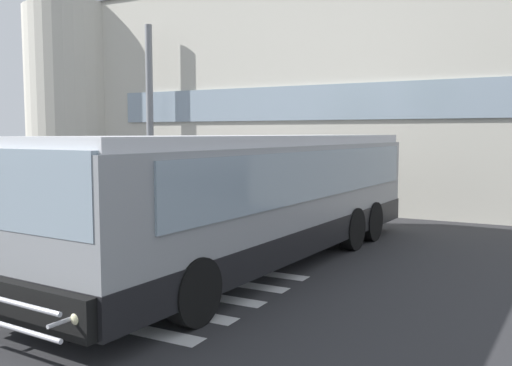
# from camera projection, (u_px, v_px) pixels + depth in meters

# --- Properties ---
(ground_plane) EXTENTS (80.00, 90.00, 0.02)m
(ground_plane) POSITION_uv_depth(u_px,v_px,m) (194.00, 238.00, 14.43)
(ground_plane) COLOR #2B2B2D
(ground_plane) RESTS_ON ground
(bay_paint_stripes) EXTENTS (4.40, 3.96, 0.01)m
(bay_paint_stripes) POSITION_uv_depth(u_px,v_px,m) (153.00, 287.00, 9.80)
(bay_paint_stripes) COLOR silver
(bay_paint_stripes) RESTS_ON ground
(terminal_building) EXTENTS (24.46, 13.80, 8.56)m
(terminal_building) POSITION_uv_depth(u_px,v_px,m) (328.00, 99.00, 24.61)
(terminal_building) COLOR beige
(terminal_building) RESTS_ON ground
(entry_support_column) EXTENTS (0.28, 0.28, 6.95)m
(entry_support_column) POSITION_uv_depth(u_px,v_px,m) (150.00, 115.00, 21.56)
(entry_support_column) COLOR slate
(entry_support_column) RESTS_ON ground
(bus_main_foreground) EXTENTS (3.67, 11.68, 2.70)m
(bus_main_foreground) POSITION_uv_depth(u_px,v_px,m) (258.00, 201.00, 11.47)
(bus_main_foreground) COLOR gray
(bus_main_foreground) RESTS_ON ground
(passenger_near_column) EXTENTS (0.51, 0.51, 1.68)m
(passenger_near_column) POSITION_uv_depth(u_px,v_px,m) (155.00, 180.00, 20.80)
(passenger_near_column) COLOR #1E2338
(passenger_near_column) RESTS_ON ground
(passenger_by_doorway) EXTENTS (0.57, 0.32, 1.68)m
(passenger_by_doorway) POSITION_uv_depth(u_px,v_px,m) (177.00, 181.00, 20.79)
(passenger_by_doorway) COLOR #1E2338
(passenger_by_doorway) RESTS_ON ground
(safety_bollard_yellow) EXTENTS (0.18, 0.18, 0.90)m
(safety_bollard_yellow) POSITION_uv_depth(u_px,v_px,m) (318.00, 209.00, 16.59)
(safety_bollard_yellow) COLOR yellow
(safety_bollard_yellow) RESTS_ON ground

